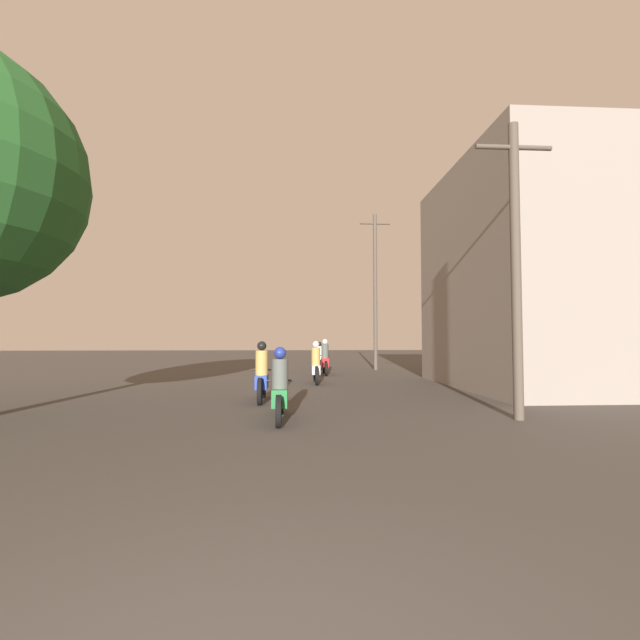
{
  "coord_description": "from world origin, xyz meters",
  "views": [
    {
      "loc": [
        0.35,
        -1.58,
        1.62
      ],
      "look_at": [
        1.42,
        16.38,
        2.42
      ],
      "focal_mm": 24.0,
      "sensor_mm": 36.0,
      "label": 1
    }
  ],
  "objects_px": {
    "motorcycle_silver": "(316,366)",
    "utility_pole_near": "(516,262)",
    "motorcycle_red": "(325,360)",
    "motorcycle_green": "(280,391)",
    "motorcycle_blue": "(262,377)",
    "building_right_near": "(524,276)",
    "utility_pole_far": "(375,288)",
    "motorcycle_white": "(319,358)"
  },
  "relations": [
    {
      "from": "motorcycle_red",
      "to": "utility_pole_near",
      "type": "xyz_separation_m",
      "value": [
        3.12,
        -11.0,
        2.54
      ]
    },
    {
      "from": "motorcycle_white",
      "to": "utility_pole_near",
      "type": "bearing_deg",
      "value": -68.09
    },
    {
      "from": "utility_pole_near",
      "to": "building_right_near",
      "type": "bearing_deg",
      "value": 59.57
    },
    {
      "from": "motorcycle_silver",
      "to": "utility_pole_near",
      "type": "bearing_deg",
      "value": -71.48
    },
    {
      "from": "motorcycle_green",
      "to": "utility_pole_far",
      "type": "height_order",
      "value": "utility_pole_far"
    },
    {
      "from": "motorcycle_green",
      "to": "utility_pole_near",
      "type": "xyz_separation_m",
      "value": [
        4.78,
        -0.23,
        2.6
      ]
    },
    {
      "from": "motorcycle_silver",
      "to": "motorcycle_red",
      "type": "xyz_separation_m",
      "value": [
        0.6,
        3.71,
        0.03
      ]
    },
    {
      "from": "motorcycle_white",
      "to": "utility_pole_near",
      "type": "relative_size",
      "value": 0.31
    },
    {
      "from": "motorcycle_silver",
      "to": "building_right_near",
      "type": "height_order",
      "value": "building_right_near"
    },
    {
      "from": "motorcycle_silver",
      "to": "motorcycle_red",
      "type": "distance_m",
      "value": 3.76
    },
    {
      "from": "utility_pole_near",
      "to": "utility_pole_far",
      "type": "xyz_separation_m",
      "value": [
        -0.26,
        13.81,
        1.1
      ]
    },
    {
      "from": "motorcycle_blue",
      "to": "motorcycle_white",
      "type": "distance_m",
      "value": 11.31
    },
    {
      "from": "motorcycle_blue",
      "to": "utility_pole_far",
      "type": "bearing_deg",
      "value": 56.27
    },
    {
      "from": "motorcycle_silver",
      "to": "building_right_near",
      "type": "xyz_separation_m",
      "value": [
        6.96,
        -1.78,
        3.11
      ]
    },
    {
      "from": "utility_pole_near",
      "to": "utility_pole_far",
      "type": "height_order",
      "value": "utility_pole_far"
    },
    {
      "from": "motorcycle_green",
      "to": "motorcycle_red",
      "type": "relative_size",
      "value": 0.96
    },
    {
      "from": "building_right_near",
      "to": "motorcycle_white",
      "type": "bearing_deg",
      "value": 127.46
    },
    {
      "from": "motorcycle_red",
      "to": "building_right_near",
      "type": "height_order",
      "value": "building_right_near"
    },
    {
      "from": "motorcycle_white",
      "to": "motorcycle_silver",
      "type": "bearing_deg",
      "value": -85.45
    },
    {
      "from": "motorcycle_silver",
      "to": "motorcycle_red",
      "type": "height_order",
      "value": "motorcycle_red"
    },
    {
      "from": "motorcycle_white",
      "to": "motorcycle_red",
      "type": "bearing_deg",
      "value": -79.32
    },
    {
      "from": "motorcycle_red",
      "to": "motorcycle_white",
      "type": "xyz_separation_m",
      "value": [
        -0.09,
        2.93,
        -0.05
      ]
    },
    {
      "from": "motorcycle_red",
      "to": "utility_pole_near",
      "type": "distance_m",
      "value": 11.71
    },
    {
      "from": "motorcycle_green",
      "to": "motorcycle_white",
      "type": "height_order",
      "value": "motorcycle_white"
    },
    {
      "from": "motorcycle_green",
      "to": "building_right_near",
      "type": "relative_size",
      "value": 0.27
    },
    {
      "from": "motorcycle_blue",
      "to": "utility_pole_far",
      "type": "height_order",
      "value": "utility_pole_far"
    },
    {
      "from": "motorcycle_green",
      "to": "motorcycle_white",
      "type": "distance_m",
      "value": 13.79
    },
    {
      "from": "motorcycle_blue",
      "to": "utility_pole_far",
      "type": "xyz_separation_m",
      "value": [
        5.08,
        10.99,
        3.66
      ]
    },
    {
      "from": "utility_pole_far",
      "to": "motorcycle_silver",
      "type": "bearing_deg",
      "value": -117.95
    },
    {
      "from": "utility_pole_near",
      "to": "motorcycle_blue",
      "type": "bearing_deg",
      "value": 152.18
    },
    {
      "from": "motorcycle_red",
      "to": "motorcycle_white",
      "type": "relative_size",
      "value": 1.15
    },
    {
      "from": "building_right_near",
      "to": "utility_pole_far",
      "type": "bearing_deg",
      "value": 112.86
    },
    {
      "from": "motorcycle_green",
      "to": "building_right_near",
      "type": "xyz_separation_m",
      "value": [
        8.02,
        5.29,
        3.15
      ]
    },
    {
      "from": "motorcycle_white",
      "to": "utility_pole_far",
      "type": "distance_m",
      "value": 4.72
    },
    {
      "from": "utility_pole_near",
      "to": "motorcycle_silver",
      "type": "bearing_deg",
      "value": 117.04
    },
    {
      "from": "motorcycle_red",
      "to": "motorcycle_white",
      "type": "height_order",
      "value": "motorcycle_red"
    },
    {
      "from": "motorcycle_green",
      "to": "motorcycle_blue",
      "type": "xyz_separation_m",
      "value": [
        -0.56,
        2.59,
        0.04
      ]
    },
    {
      "from": "motorcycle_green",
      "to": "motorcycle_blue",
      "type": "distance_m",
      "value": 2.65
    },
    {
      "from": "motorcycle_blue",
      "to": "utility_pole_far",
      "type": "relative_size",
      "value": 0.23
    },
    {
      "from": "motorcycle_silver",
      "to": "utility_pole_near",
      "type": "height_order",
      "value": "utility_pole_near"
    },
    {
      "from": "building_right_near",
      "to": "motorcycle_red",
      "type": "bearing_deg",
      "value": 139.21
    },
    {
      "from": "motorcycle_silver",
      "to": "building_right_near",
      "type": "distance_m",
      "value": 7.83
    }
  ]
}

